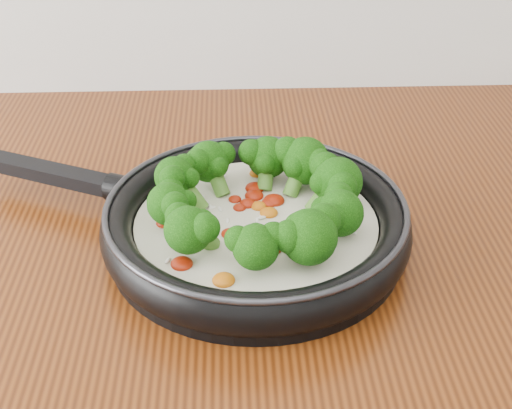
{
  "coord_description": "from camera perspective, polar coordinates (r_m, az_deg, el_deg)",
  "views": [
    {
      "loc": [
        -0.09,
        0.5,
        1.32
      ],
      "look_at": [
        -0.07,
        1.09,
        0.95
      ],
      "focal_mm": 50.02,
      "sensor_mm": 36.0,
      "label": 1
    }
  ],
  "objects": [
    {
      "name": "skillet",
      "position": [
        0.7,
        -0.03,
        -1.12
      ],
      "size": [
        0.5,
        0.4,
        0.09
      ],
      "color": "black",
      "rests_on": "counter"
    }
  ]
}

